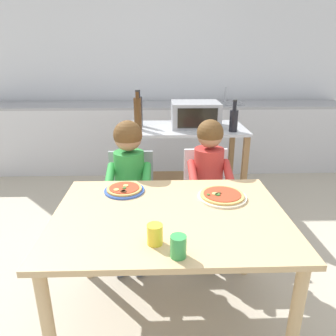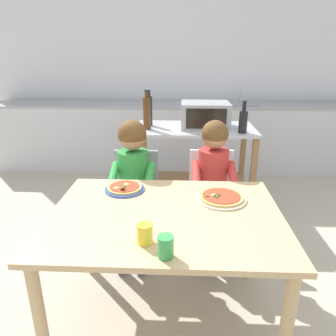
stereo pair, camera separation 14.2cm
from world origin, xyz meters
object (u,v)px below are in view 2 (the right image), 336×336
(dining_table, at_px, (165,229))
(dining_chair_right, at_px, (211,195))
(pizza_plate_cream, at_px, (221,198))
(bottle_tall_green_wine, at_px, (243,121))
(dining_chair_left, at_px, (136,195))
(drinking_cup_green, at_px, (166,247))
(drinking_cup_yellow, at_px, (145,234))
(child_in_red_shirt, at_px, (214,176))
(kitchen_island_cart, at_px, (194,156))
(pizza_plate_blue_rimmed, at_px, (125,188))
(toaster_oven, at_px, (205,115))
(bottle_dark_olive_oil, at_px, (147,113))
(bottle_slim_sauce, at_px, (149,110))
(child_in_green_shirt, at_px, (133,174))

(dining_table, relative_size, dining_chair_right, 1.55)
(pizza_plate_cream, bearing_deg, bottle_tall_green_wine, 74.43)
(dining_chair_left, height_order, drinking_cup_green, drinking_cup_green)
(drinking_cup_yellow, bearing_deg, dining_chair_right, 69.34)
(child_in_red_shirt, xyz_separation_m, pizza_plate_cream, (-0.00, -0.47, 0.05))
(kitchen_island_cart, xyz_separation_m, pizza_plate_blue_rimmed, (-0.48, -1.13, 0.15))
(pizza_plate_cream, bearing_deg, toaster_oven, 91.14)
(dining_table, xyz_separation_m, dining_chair_left, (-0.27, 0.73, -0.15))
(dining_chair_left, bearing_deg, bottle_tall_green_wine, 29.79)
(bottle_dark_olive_oil, xyz_separation_m, dining_table, (0.24, -1.34, -0.39))
(toaster_oven, relative_size, bottle_slim_sauce, 1.32)
(child_in_green_shirt, bearing_deg, drinking_cup_green, -73.56)
(bottle_dark_olive_oil, bearing_deg, dining_chair_left, -93.08)
(dining_table, distance_m, drinking_cup_yellow, 0.33)
(child_in_green_shirt, height_order, pizza_plate_blue_rimmed, child_in_green_shirt)
(bottle_dark_olive_oil, distance_m, child_in_red_shirt, 0.95)
(toaster_oven, xyz_separation_m, child_in_green_shirt, (-0.57, -0.82, -0.28))
(dining_table, distance_m, pizza_plate_blue_rimmed, 0.41)
(pizza_plate_cream, distance_m, drinking_cup_yellow, 0.61)
(bottle_tall_green_wine, bearing_deg, drinking_cup_green, -110.04)
(kitchen_island_cart, relative_size, child_in_red_shirt, 1.05)
(drinking_cup_green, bearing_deg, bottle_tall_green_wine, 69.96)
(child_in_red_shirt, bearing_deg, dining_chair_right, 90.00)
(bottle_dark_olive_oil, height_order, pizza_plate_blue_rimmed, bottle_dark_olive_oil)
(dining_table, bearing_deg, pizza_plate_cream, 29.59)
(toaster_oven, xyz_separation_m, drinking_cup_yellow, (-0.37, -1.72, -0.22))
(dining_chair_right, bearing_deg, child_in_red_shirt, -90.00)
(bottle_slim_sauce, bearing_deg, drinking_cup_yellow, -84.99)
(kitchen_island_cart, distance_m, dining_table, 1.44)
(bottle_dark_olive_oil, xyz_separation_m, child_in_green_shirt, (-0.03, -0.72, -0.32))
(kitchen_island_cart, height_order, drinking_cup_green, kitchen_island_cart)
(bottle_tall_green_wine, bearing_deg, dining_table, -116.36)
(bottle_dark_olive_oil, distance_m, child_in_green_shirt, 0.79)
(dining_chair_left, bearing_deg, pizza_plate_blue_rimmed, -90.02)
(child_in_red_shirt, distance_m, drinking_cup_yellow, 1.02)
(pizza_plate_blue_rimmed, bearing_deg, pizza_plate_cream, -10.69)
(dining_chair_left, bearing_deg, kitchen_island_cart, 55.67)
(kitchen_island_cart, relative_size, child_in_green_shirt, 1.04)
(child_in_red_shirt, bearing_deg, bottle_tall_green_wine, 63.30)
(bottle_dark_olive_oil, bearing_deg, bottle_slim_sauce, 87.71)
(bottle_slim_sauce, relative_size, dining_chair_left, 0.42)
(bottle_dark_olive_oil, xyz_separation_m, drinking_cup_yellow, (0.16, -1.62, -0.25))
(pizza_plate_blue_rimmed, bearing_deg, child_in_green_shirt, 89.97)
(bottle_tall_green_wine, relative_size, dining_chair_right, 0.34)
(bottle_tall_green_wine, relative_size, pizza_plate_blue_rimmed, 1.12)
(bottle_dark_olive_oil, xyz_separation_m, pizza_plate_blue_rimmed, (-0.03, -1.05, -0.29))
(dining_chair_right, height_order, pizza_plate_blue_rimmed, dining_chair_right)
(child_in_green_shirt, height_order, child_in_red_shirt, child_in_green_shirt)
(pizza_plate_cream, bearing_deg, bottle_dark_olive_oil, 115.73)
(bottle_tall_green_wine, height_order, dining_table, bottle_tall_green_wine)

